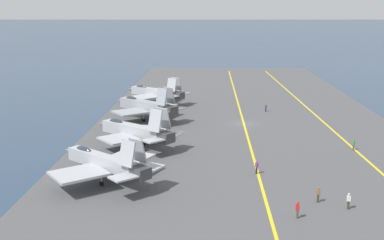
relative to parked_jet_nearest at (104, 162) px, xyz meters
name	(u,v)px	position (x,y,z in m)	size (l,w,h in m)	color
ground_plane	(244,126)	(31.85, -19.10, -3.02)	(2000.00, 2000.00, 0.00)	navy
carrier_deck	(244,125)	(31.85, -19.10, -2.82)	(172.90, 55.07, 0.40)	#4C4C4F
deck_stripe_foul_line	(326,124)	(31.85, -34.24, -2.61)	(155.61, 0.36, 0.01)	yellow
deck_stripe_centerline	(244,124)	(31.85, -19.10, -2.61)	(155.61, 0.36, 0.01)	yellow
parked_jet_nearest	(104,162)	(0.00, 0.00, 0.00)	(13.83, 14.53, 6.36)	#A8AAAF
parked_jet_second	(134,131)	(15.84, -1.15, -0.08)	(12.93, 14.99, 6.68)	#A8AAAF
parked_jet_third	(145,106)	(34.12, -0.43, 0.15)	(14.07, 15.00, 6.86)	#93999E
parked_jet_fourth	(155,92)	(50.67, -0.41, -0.09)	(13.67, 15.46, 6.24)	#A8AAAF
crew_purple_vest	(257,166)	(3.88, -18.89, -1.63)	(0.46, 0.42, 1.80)	#232328
crew_white_vest	(349,200)	(-7.03, -27.60, -1.63)	(0.28, 0.39, 1.79)	#383328
crew_brown_vest	(318,194)	(-5.28, -24.78, -1.66)	(0.39, 0.45, 1.75)	#383328
crew_red_vest	(298,209)	(-9.57, -21.78, -1.61)	(0.35, 0.44, 1.83)	#4C473D
crew_green_vest	(354,144)	(15.17, -34.47, -1.64)	(0.46, 0.42, 1.77)	#4C473D
crew_blue_vest	(266,107)	(42.64, -24.33, -1.68)	(0.34, 0.43, 1.71)	#232328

